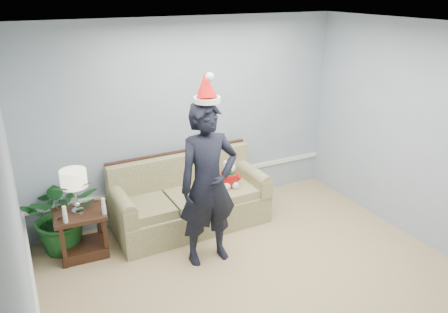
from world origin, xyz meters
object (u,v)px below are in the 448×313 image
object	(u,v)px
side_table	(83,238)
teddy_bear	(230,177)
sofa	(189,201)
houseplant	(62,213)
table_lamp	(74,180)
man	(208,185)

from	to	relation	value
side_table	teddy_bear	xyz separation A→B (m)	(1.98, -0.03, 0.42)
sofa	houseplant	xyz separation A→B (m)	(-1.60, 0.13, 0.15)
table_lamp	teddy_bear	world-z (taller)	table_lamp
side_table	houseplant	world-z (taller)	houseplant
sofa	houseplant	world-z (taller)	houseplant
sofa	side_table	world-z (taller)	sofa
sofa	side_table	distance (m)	1.44
teddy_bear	sofa	bearing A→B (deg)	179.42
houseplant	teddy_bear	world-z (taller)	houseplant
table_lamp	man	world-z (taller)	man
sofa	table_lamp	world-z (taller)	table_lamp
table_lamp	houseplant	distance (m)	0.55
side_table	teddy_bear	bearing A→B (deg)	-0.91
sofa	man	xyz separation A→B (m)	(-0.11, -0.85, 0.63)
sofa	houseplant	distance (m)	1.62
side_table	table_lamp	bearing A→B (deg)	107.49
man	teddy_bear	xyz separation A→B (m)	(0.65, 0.73, -0.33)
man	teddy_bear	bearing A→B (deg)	49.37
side_table	teddy_bear	size ratio (longest dim) A/B	1.61
houseplant	man	distance (m)	1.85
houseplant	table_lamp	bearing A→B (deg)	-51.33
sofa	table_lamp	distance (m)	1.58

